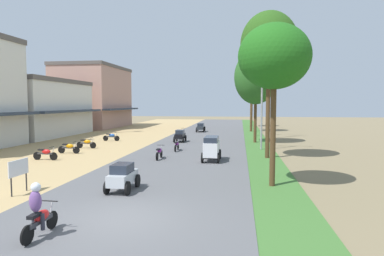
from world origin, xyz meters
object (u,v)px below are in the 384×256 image
object	(u,v)px
parked_motorbike_third	(87,143)
streetlamp_near	(262,100)
parked_motorbike_second	(69,147)
motorbike_foreground_rider	(39,211)
streetlamp_mid	(255,100)
median_tree_fifth	(252,87)
car_van_white	(212,147)
median_tree_second	(269,45)
parked_motorbike_fourth	(111,136)
street_signboard	(19,170)
streetlamp_far	(252,99)
car_sedan_charcoal	(201,127)
motorbike_ahead_fourth	(183,132)
car_hatchback_black	(180,135)
motorbike_ahead_second	(159,152)
median_tree_fourth	(252,77)
parked_motorbike_nearest	(46,153)
median_tree_third	(256,77)
utility_pole_near	(273,100)
motorbike_ahead_third	(177,145)
median_tree_nearest	(274,57)
car_hatchback_silver	(123,176)

from	to	relation	value
parked_motorbike_third	streetlamp_near	size ratio (longest dim) A/B	0.25
parked_motorbike_second	motorbike_foreground_rider	xyz separation A→B (m)	(7.51, -15.58, 0.30)
parked_motorbike_second	streetlamp_mid	size ratio (longest dim) A/B	0.24
median_tree_fifth	car_van_white	xyz separation A→B (m)	(-3.88, -35.44, -5.77)
median_tree_second	motorbike_foreground_rider	world-z (taller)	median_tree_second
parked_motorbike_fourth	car_van_white	distance (m)	15.64
street_signboard	median_tree_fifth	distance (m)	46.64
streetlamp_mid	streetlamp_far	world-z (taller)	streetlamp_far
parked_motorbike_third	median_tree_fifth	xyz separation A→B (m)	(15.30, 30.55, 6.24)
parked_motorbike_third	parked_motorbike_second	bearing A→B (deg)	-89.95
car_sedan_charcoal	motorbike_ahead_fourth	distance (m)	6.59
streetlamp_mid	car_hatchback_black	world-z (taller)	streetlamp_mid
motorbike_ahead_second	streetlamp_near	bearing A→B (deg)	39.49
street_signboard	motorbike_foreground_rider	bearing A→B (deg)	-49.13
parked_motorbike_fourth	median_tree_fifth	distance (m)	29.79
parked_motorbike_fourth	median_tree_fourth	bearing A→B (deg)	43.87
median_tree_second	streetlamp_far	distance (m)	28.27
street_signboard	parked_motorbike_second	bearing A→B (deg)	108.50
parked_motorbike_nearest	median_tree_third	size ratio (longest dim) A/B	0.19
median_tree_third	median_tree_fifth	xyz separation A→B (m)	(0.45, 23.92, 0.18)
parked_motorbike_third	motorbike_ahead_second	distance (m)	8.96
streetlamp_mid	motorbike_ahead_second	distance (m)	19.97
utility_pole_near	car_hatchback_black	xyz separation A→B (m)	(-9.81, -5.98, -3.60)
median_tree_second	median_tree_fourth	size ratio (longest dim) A/B	1.04
streetlamp_near	utility_pole_near	world-z (taller)	utility_pole_near
utility_pole_near	motorbike_ahead_third	distance (m)	15.68
motorbike_foreground_rider	motorbike_ahead_third	size ratio (longest dim) A/B	1.00
parked_motorbike_third	motorbike_ahead_second	bearing A→B (deg)	-30.99
median_tree_fifth	streetlamp_far	distance (m)	5.80
parked_motorbike_nearest	parked_motorbike_second	bearing A→B (deg)	88.92
street_signboard	motorbike_ahead_fourth	distance (m)	26.10
median_tree_nearest	median_tree_fourth	distance (m)	31.40
parked_motorbike_third	car_hatchback_black	xyz separation A→B (m)	(7.28, 5.84, 0.19)
car_sedan_charcoal	parked_motorbike_fourth	bearing A→B (deg)	-122.92
parked_motorbike_nearest	median_tree_fourth	bearing A→B (deg)	60.35
parked_motorbike_nearest	parked_motorbike_third	distance (m)	6.15
parked_motorbike_second	median_tree_nearest	xyz separation A→B (m)	(14.87, -8.25, 5.61)
streetlamp_mid	median_tree_third	bearing A→B (deg)	-92.48
median_tree_nearest	median_tree_fifth	xyz separation A→B (m)	(0.42, 41.82, 0.63)
car_sedan_charcoal	motorbike_foreground_rider	distance (m)	36.71
car_sedan_charcoal	motorbike_ahead_second	size ratio (longest dim) A/B	1.26
utility_pole_near	car_hatchback_silver	world-z (taller)	utility_pole_near
streetlamp_far	motorbike_foreground_rider	world-z (taller)	streetlamp_far
parked_motorbike_nearest	car_hatchback_silver	world-z (taller)	car_hatchback_silver
parked_motorbike_fourth	street_signboard	distance (m)	20.41
parked_motorbike_fourth	streetlamp_near	size ratio (longest dim) A/B	0.25
parked_motorbike_nearest	car_van_white	world-z (taller)	car_van_white
median_tree_nearest	median_tree_fifth	bearing A→B (deg)	89.42
median_tree_fifth	motorbike_ahead_fourth	distance (m)	21.73
car_van_white	motorbike_foreground_rider	world-z (taller)	car_van_white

